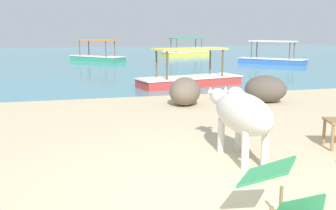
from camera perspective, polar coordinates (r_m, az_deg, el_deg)
The scene contains 10 objects.
sand_beach at distance 4.70m, azimuth 6.03°, elevation -13.29°, with size 18.00×14.00×0.04m, color #CCB78E.
water_surface at distance 26.13m, azimuth -11.13°, elevation 6.40°, with size 60.00×36.00×0.03m, color teal.
cow at distance 5.90m, azimuth 10.46°, elevation -1.13°, with size 0.60×1.86×1.05m.
deck_chair_far at distance 3.98m, azimuth 16.17°, elevation -11.95°, with size 0.93×0.90×0.68m.
shore_rock_medium at distance 10.02m, azimuth 2.45°, elevation 1.97°, with size 1.07×0.78×0.71m, color #6B5B4C.
shore_rock_small at distance 10.74m, azimuth 13.83°, elevation 2.26°, with size 1.09×0.83×0.70m, color brown.
boat_blue at distance 23.00m, azimuth 14.73°, elevation 6.40°, with size 3.27×3.53×1.29m.
boat_red at distance 13.65m, azimuth 3.14°, elevation 3.91°, with size 3.84×1.96×1.29m.
boat_green at distance 24.64m, azimuth -10.14°, elevation 6.86°, with size 3.29×3.52×1.29m.
boat_yellow at distance 29.05m, azimuth 2.65°, elevation 7.60°, with size 3.85×2.16×1.29m.
Camera 1 is at (-1.53, -4.01, 1.94)m, focal length 42.44 mm.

